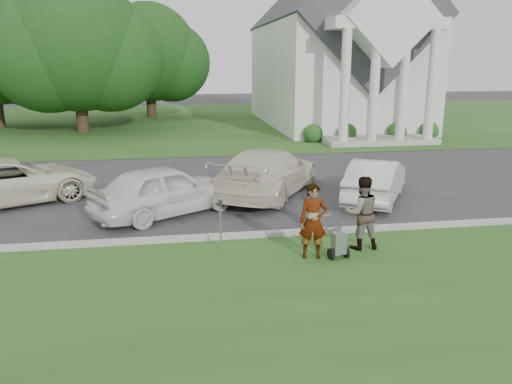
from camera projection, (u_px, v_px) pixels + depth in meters
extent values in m
plane|color=#333335|center=(267.00, 245.00, 12.32)|extent=(120.00, 120.00, 0.00)
cube|color=#29501B|center=(296.00, 300.00, 9.46)|extent=(80.00, 7.00, 0.01)
cube|color=#29501B|center=(204.00, 121.00, 38.11)|extent=(80.00, 30.00, 0.01)
cube|color=#9E9E93|center=(263.00, 234.00, 12.83)|extent=(80.00, 0.18, 0.15)
cube|color=white|center=(330.00, 74.00, 35.74)|extent=(9.00, 16.00, 7.00)
cube|color=#38383D|center=(332.00, 23.00, 34.86)|extent=(9.19, 17.00, 9.19)
cube|color=#9E9E93|center=(378.00, 140.00, 27.81)|extent=(6.20, 2.60, 0.30)
cylinder|color=white|center=(345.00, 89.00, 25.76)|extent=(0.50, 0.50, 6.00)
cylinder|color=white|center=(374.00, 89.00, 26.01)|extent=(0.50, 0.50, 6.00)
cylinder|color=white|center=(403.00, 89.00, 26.25)|extent=(0.50, 0.50, 6.00)
cylinder|color=white|center=(431.00, 89.00, 26.50)|extent=(0.50, 0.50, 6.00)
cube|color=white|center=(387.00, 24.00, 26.06)|extent=(6.20, 2.00, 0.60)
cube|color=white|center=(387.00, 18.00, 25.98)|extent=(5.09, 2.20, 5.09)
sphere|color=#1E4C19|center=(313.00, 134.00, 28.05)|extent=(1.10, 1.10, 1.10)
sphere|color=#1E4C19|center=(347.00, 133.00, 28.36)|extent=(1.10, 1.10, 1.10)
sphere|color=#1E4C19|center=(397.00, 132.00, 28.82)|extent=(1.10, 1.10, 1.10)
sphere|color=#1E4C19|center=(429.00, 131.00, 29.13)|extent=(1.10, 1.10, 1.10)
cylinder|color=#332316|center=(81.00, 107.00, 31.70)|extent=(0.76, 0.76, 3.20)
sphere|color=#1E4214|center=(76.00, 43.00, 30.71)|extent=(8.40, 8.40, 8.40)
sphere|color=#1E4214|center=(109.00, 57.00, 31.50)|extent=(6.89, 6.89, 6.89)
sphere|color=#1E4214|center=(47.00, 53.00, 30.33)|extent=(7.22, 7.22, 7.22)
sphere|color=#1E4214|center=(24.00, 49.00, 33.33)|extent=(7.54, 7.54, 7.54)
cylinder|color=#332316|center=(151.00, 99.00, 39.98)|extent=(0.76, 0.76, 3.00)
sphere|color=#1E4214|center=(148.00, 52.00, 39.07)|extent=(7.60, 7.60, 7.60)
sphere|color=#1E4214|center=(171.00, 62.00, 39.81)|extent=(6.23, 6.23, 6.23)
sphere|color=#1E4214|center=(129.00, 60.00, 38.70)|extent=(6.54, 6.54, 6.54)
cylinder|color=black|center=(331.00, 254.00, 11.35)|extent=(0.10, 0.27, 0.27)
cylinder|color=black|center=(346.00, 252.00, 11.47)|extent=(0.10, 0.27, 0.27)
cylinder|color=#2D2D33|center=(338.00, 253.00, 11.41)|extent=(0.44, 0.10, 0.03)
cube|color=gray|center=(339.00, 243.00, 11.35)|extent=(0.33, 0.28, 0.49)
cone|color=gray|center=(339.00, 230.00, 11.27)|extent=(0.17, 0.17, 0.14)
cylinder|color=#2D2D33|center=(340.00, 227.00, 11.25)|extent=(0.04, 0.04, 0.05)
cylinder|color=gray|center=(326.00, 229.00, 11.65)|extent=(0.13, 0.65, 0.47)
cylinder|color=gray|center=(335.00, 228.00, 11.73)|extent=(0.13, 0.65, 0.47)
cylinder|color=gray|center=(325.00, 215.00, 11.93)|extent=(0.29, 0.07, 0.02)
imported|color=#999999|center=(313.00, 222.00, 11.28)|extent=(0.69, 0.51, 1.73)
imported|color=#999999|center=(361.00, 213.00, 11.86)|extent=(0.87, 0.68, 1.78)
cylinder|color=gray|center=(221.00, 229.00, 11.76)|extent=(0.04, 0.04, 1.12)
cube|color=#2D2D33|center=(220.00, 203.00, 11.60)|extent=(0.09, 0.07, 0.17)
cylinder|color=gray|center=(220.00, 199.00, 11.58)|extent=(0.08, 0.08, 0.03)
imported|color=beige|center=(12.00, 181.00, 15.80)|extent=(5.68, 4.47, 1.43)
imported|color=white|center=(165.00, 190.00, 14.58)|extent=(4.67, 3.81, 1.50)
imported|color=beige|center=(268.00, 172.00, 16.79)|extent=(4.71, 5.80, 1.58)
imported|color=silver|center=(376.00, 180.00, 16.12)|extent=(3.37, 4.26, 1.36)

